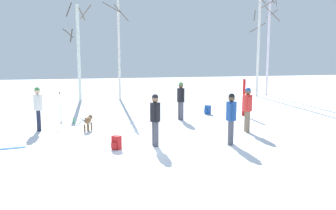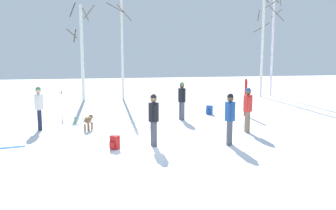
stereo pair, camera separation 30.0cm
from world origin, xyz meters
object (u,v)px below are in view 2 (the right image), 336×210
person_4 (248,107)px  birch_tree_3 (122,36)px  ski_poles_0 (62,106)px  ski_pair_planted_0 (246,98)px  birch_tree_4 (263,40)px  person_0 (230,116)px  backpack_1 (209,110)px  water_bottle_0 (75,120)px  person_1 (182,98)px  person_3 (39,105)px  dog (89,120)px  person_2 (154,116)px  backpack_0 (115,142)px  birch_tree_2 (82,50)px  birch_tree_5 (273,41)px

person_4 → birch_tree_3: birch_tree_3 is taller
ski_poles_0 → birch_tree_3: bearing=67.3°
ski_pair_planted_0 → birch_tree_4: size_ratio=0.24×
person_0 → backpack_1: size_ratio=3.90×
birch_tree_3 → water_bottle_0: bearing=-108.7°
person_1 → person_3: bearing=-169.8°
dog → backpack_1: dog is taller
person_0 → water_bottle_0: size_ratio=6.41×
dog → backpack_1: 6.29m
person_2 → backpack_0: person_2 is taller
person_0 → water_bottle_0: 7.08m
person_2 → water_bottle_0: bearing=123.1°
water_bottle_0 → person_1: bearing=-0.6°
person_1 → person_0: bearing=-82.8°
dog → backpack_1: (5.74, 2.57, -0.17)m
dog → ski_pair_planted_0: (7.28, 1.79, 0.50)m
person_0 → dog: bearing=145.8°
ski_pair_planted_0 → backpack_0: size_ratio=4.04×
person_3 → ski_pair_planted_0: (9.17, 1.45, -0.10)m
water_bottle_0 → birch_tree_4: size_ratio=0.04×
ski_pair_planted_0 → backpack_1: (-1.55, 0.78, -0.67)m
dog → backpack_0: dog is taller
backpack_1 → water_bottle_0: backpack_1 is taller
person_1 → birch_tree_2: 8.92m
backpack_1 → person_0: bearing=-100.7°
backpack_0 → birch_tree_3: bearing=85.2°
birch_tree_2 → dog: bearing=-86.0°
backpack_1 → birch_tree_5: size_ratio=0.06×
birch_tree_3 → dog: bearing=-102.0°
ski_pair_planted_0 → water_bottle_0: (-7.91, -0.33, -0.76)m
dog → birch_tree_5: birch_tree_5 is taller
person_1 → person_4: bearing=-57.3°
person_3 → ski_poles_0: person_3 is taller
backpack_1 → birch_tree_5: birch_tree_5 is taller
water_bottle_0 → birch_tree_3: size_ratio=0.03×
person_0 → ski_pair_planted_0: 5.61m
birch_tree_5 → person_3: bearing=-148.2°
ski_pair_planted_0 → birch_tree_5: size_ratio=0.24×
birch_tree_2 → birch_tree_4: bearing=-0.0°
backpack_0 → backpack_1: (4.84, 5.57, 0.00)m
ski_pair_planted_0 → birch_tree_2: birch_tree_2 is taller
ski_poles_0 → birch_tree_3: (3.06, 7.30, 3.32)m
birch_tree_2 → birch_tree_4: 11.91m
ski_pair_planted_0 → dog: bearing=-166.2°
person_4 → birch_tree_3: (-4.08, 10.42, 3.08)m
birch_tree_2 → birch_tree_4: size_ratio=0.83×
person_1 → birch_tree_5: 11.56m
birch_tree_4 → birch_tree_3: bearing=178.7°
dog → birch_tree_5: 15.63m
person_2 → birch_tree_4: bearing=51.7°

